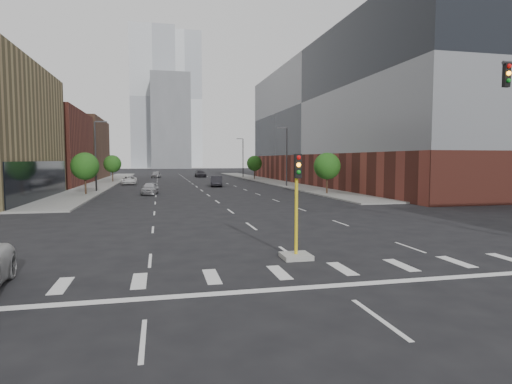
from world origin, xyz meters
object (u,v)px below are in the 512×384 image
object	(u,v)px
car_distant	(156,174)
car_far_left	(129,180)
median_traffic_signal	(296,236)
car_deep_right	(200,174)
car_near_left	(150,188)
car_mid_right	(217,181)

from	to	relation	value
car_distant	car_far_left	bearing A→B (deg)	-91.52
median_traffic_signal	car_deep_right	size ratio (longest dim) A/B	0.82
car_deep_right	car_near_left	bearing A→B (deg)	-105.79
car_distant	car_near_left	bearing A→B (deg)	-83.03
median_traffic_signal	car_deep_right	world-z (taller)	median_traffic_signal
car_far_left	car_deep_right	xyz separation A→B (m)	(14.45, 27.33, 0.06)
car_near_left	car_deep_right	distance (m)	50.46
car_near_left	car_mid_right	bearing A→B (deg)	60.82
median_traffic_signal	car_distant	size ratio (longest dim) A/B	0.96
median_traffic_signal	car_mid_right	distance (m)	49.12
car_mid_right	car_distant	world-z (taller)	car_mid_right
car_near_left	car_deep_right	xyz separation A→B (m)	(10.65, 49.32, 0.05)
car_mid_right	car_far_left	bearing A→B (deg)	155.36
car_distant	car_deep_right	bearing A→B (deg)	11.58
car_mid_right	car_deep_right	bearing A→B (deg)	96.40
car_far_left	car_deep_right	bearing A→B (deg)	60.63
car_far_left	car_deep_right	distance (m)	30.92
median_traffic_signal	car_deep_right	bearing A→B (deg)	87.34
car_deep_right	car_distant	world-z (taller)	car_deep_right
car_near_left	car_mid_right	xyz separation A→B (m)	(9.78, 13.36, 0.09)
median_traffic_signal	car_distant	xyz separation A→B (m)	(-6.30, 84.25, -0.19)
car_mid_right	car_far_left	xyz separation A→B (m)	(-13.57, 8.62, -0.10)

